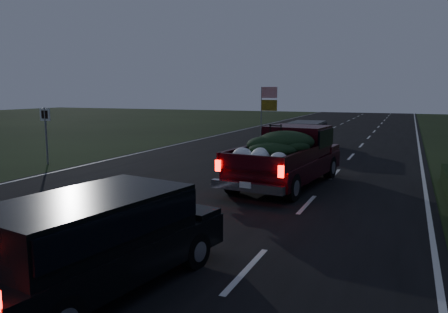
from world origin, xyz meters
The scene contains 6 objects.
ground centered at (0.00, 0.00, 0.00)m, with size 120.00×120.00×0.00m, color black.
road_asphalt centered at (0.00, 0.00, 0.01)m, with size 14.00×120.00×0.02m, color black.
route_sign centered at (-8.50, 5.00, 1.66)m, with size 0.55×0.08×2.50m.
pickup_truck centered at (2.36, 4.88, 1.12)m, with size 2.78×5.90×2.99m.
lead_suv centered at (0.92, 14.61, 0.94)m, with size 1.89×4.35×1.24m.
rear_suv centered at (1.63, -4.16, 0.97)m, with size 2.55×4.70×1.28m.
Camera 1 is at (6.13, -9.49, 3.19)m, focal length 35.00 mm.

